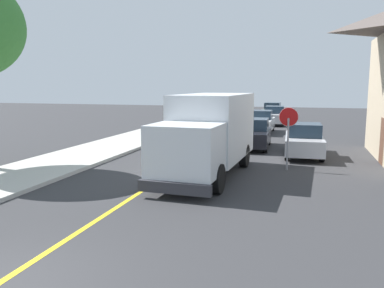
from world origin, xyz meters
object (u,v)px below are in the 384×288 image
object	(u,v)px
stop_sign	(288,126)
parked_car_near	(253,134)
box_truck	(209,131)
parked_car_mid	(261,122)
parked_van_across	(304,141)
parked_car_furthest	(272,111)
parked_car_far	(275,116)

from	to	relation	value
stop_sign	parked_car_near	bearing A→B (deg)	111.25
parked_car_near	stop_sign	world-z (taller)	stop_sign
box_truck	parked_car_near	xyz separation A→B (m)	(0.82, 7.34, -0.97)
box_truck	parked_car_near	size ratio (longest dim) A/B	1.63
box_truck	parked_car_mid	world-z (taller)	box_truck
parked_car_mid	parked_van_across	world-z (taller)	same
parked_car_mid	stop_sign	bearing A→B (deg)	-78.79
parked_car_near	parked_car_mid	bearing A→B (deg)	93.21
parked_car_mid	parked_car_furthest	bearing A→B (deg)	91.03
box_truck	parked_car_far	xyz separation A→B (m)	(0.94, 21.16, -0.97)
parked_car_far	parked_car_near	bearing A→B (deg)	-90.51
parked_car_furthest	parked_car_near	bearing A→B (deg)	-88.19
parked_car_mid	parked_van_across	size ratio (longest dim) A/B	0.99
parked_car_mid	parked_van_across	xyz separation A→B (m)	(3.21, -9.37, 0.00)
parked_car_near	parked_car_furthest	size ratio (longest dim) A/B	1.00
box_truck	parked_car_furthest	world-z (taller)	box_truck
parked_car_near	stop_sign	bearing A→B (deg)	-68.75
parked_car_mid	parked_car_furthest	distance (m)	13.37
box_truck	parked_car_mid	size ratio (longest dim) A/B	1.65
parked_car_furthest	stop_sign	xyz separation A→B (m)	(2.81, -26.31, 1.06)
parked_car_mid	parked_car_near	bearing A→B (deg)	-86.79
box_truck	parked_van_across	xyz separation A→B (m)	(3.61, 5.39, -0.97)
box_truck	stop_sign	world-z (taller)	box_truck
parked_car_far	parked_car_furthest	xyz separation A→B (m)	(-0.78, 6.97, 0.00)
box_truck	parked_car_near	distance (m)	7.45
box_truck	parked_van_across	world-z (taller)	box_truck
parked_car_far	stop_sign	bearing A→B (deg)	-84.02
box_truck	parked_car_far	world-z (taller)	box_truck
parked_van_across	parked_car_far	bearing A→B (deg)	99.60
parked_van_across	box_truck	bearing A→B (deg)	-123.81
box_truck	parked_car_mid	bearing A→B (deg)	88.44
parked_car_far	stop_sign	distance (m)	19.48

